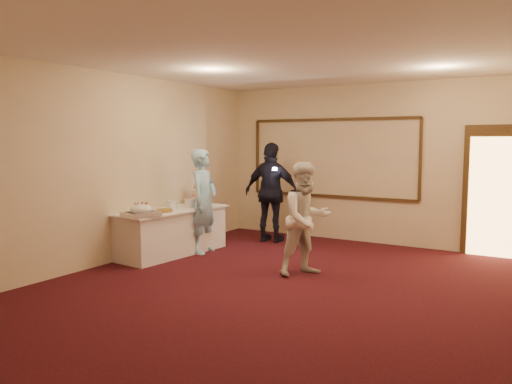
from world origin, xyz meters
TOP-DOWN VIEW (x-y plane):
  - floor at (0.00, 0.00)m, footprint 7.00×7.00m
  - room_walls at (0.00, 0.00)m, footprint 6.04×7.04m
  - wall_molding at (-0.80, 3.47)m, footprint 3.45×0.04m
  - doorway at (2.15, 3.45)m, footprint 1.05×0.07m
  - buffet_table at (-2.59, 0.78)m, footprint 0.98×2.17m
  - pavlova_tray at (-2.44, -0.09)m, footprint 0.49×0.62m
  - cupcake_stand at (-2.77, 1.72)m, footprint 0.27×0.27m
  - plate_stack_a at (-2.62, 0.83)m, footprint 0.17×0.17m
  - plate_stack_b at (-2.48, 1.14)m, footprint 0.18×0.18m
  - tart at (-2.42, 0.42)m, footprint 0.31×0.31m
  - man at (-2.19, 1.16)m, footprint 0.54×0.72m
  - woman at (-0.05, 0.76)m, footprint 0.94×1.00m
  - guest at (-1.64, 2.59)m, footprint 1.15×0.55m
  - camera_flash at (-1.44, 2.33)m, footprint 0.07×0.04m

SIDE VIEW (x-z plane):
  - floor at x=0.00m, z-range 0.00..0.00m
  - buffet_table at x=-2.59m, z-range 0.00..0.77m
  - tart at x=-2.42m, z-range 0.77..0.83m
  - woman at x=-0.05m, z-range 0.00..1.63m
  - plate_stack_a at x=-2.62m, z-range 0.77..0.91m
  - plate_stack_b at x=-2.48m, z-range 0.77..0.92m
  - pavlova_tray at x=-2.44m, z-range 0.76..0.96m
  - man at x=-2.19m, z-range 0.00..1.79m
  - cupcake_stand at x=-2.77m, z-range 0.71..1.11m
  - guest at x=-1.64m, z-range 0.00..1.90m
  - doorway at x=2.15m, z-range -0.02..2.18m
  - camera_flash at x=-1.44m, z-range 1.40..1.45m
  - wall_molding at x=-0.80m, z-range 0.83..2.38m
  - room_walls at x=0.00m, z-range 0.52..3.54m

